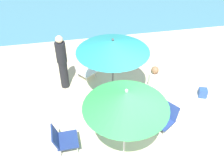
# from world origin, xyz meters

# --- Properties ---
(ground_plane) EXTENTS (40.00, 40.00, 0.00)m
(ground_plane) POSITION_xyz_m (0.00, 0.00, 0.00)
(ground_plane) COLOR beige
(umbrella_teal) EXTENTS (1.88, 1.88, 1.88)m
(umbrella_teal) POSITION_xyz_m (-1.19, 1.52, 1.67)
(umbrella_teal) COLOR #4C4C51
(umbrella_teal) RESTS_ON ground_plane
(umbrella_green) EXTENTS (1.67, 1.67, 1.94)m
(umbrella_green) POSITION_xyz_m (-1.34, -0.50, 1.69)
(umbrella_green) COLOR silver
(umbrella_green) RESTS_ON ground_plane
(beach_chair_a) EXTENTS (0.58, 0.54, 0.62)m
(beach_chair_a) POSITION_xyz_m (-2.65, -0.05, 0.34)
(beach_chair_a) COLOR navy
(beach_chair_a) RESTS_ON ground_plane
(beach_chair_c) EXTENTS (0.74, 0.76, 0.66)m
(beach_chair_c) POSITION_xyz_m (-1.88, 2.71, 0.32)
(beach_chair_c) COLOR white
(beach_chair_c) RESTS_ON ground_plane
(beach_chair_d) EXTENTS (0.77, 0.76, 0.62)m
(beach_chair_d) POSITION_xyz_m (-0.13, 0.21, 0.31)
(beach_chair_d) COLOR navy
(beach_chair_d) RESTS_ON ground_plane
(person_a) EXTENTS (0.29, 0.29, 1.70)m
(person_a) POSITION_xyz_m (-2.50, 2.29, 0.86)
(person_a) COLOR black
(person_a) RESTS_ON ground_plane
(person_d) EXTENTS (0.55, 0.49, 0.91)m
(person_d) POSITION_xyz_m (-0.05, 1.46, 0.44)
(person_d) COLOR silver
(person_d) RESTS_ON ground_plane
(beach_bag) EXTENTS (0.29, 0.29, 0.25)m
(beach_bag) POSITION_xyz_m (1.36, 1.05, 0.13)
(beach_bag) COLOR #2D519E
(beach_bag) RESTS_ON ground_plane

